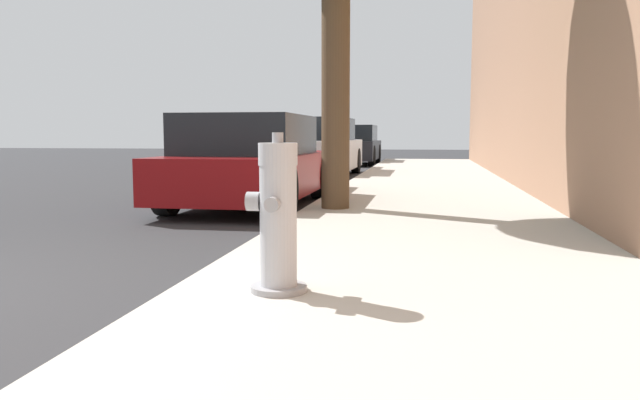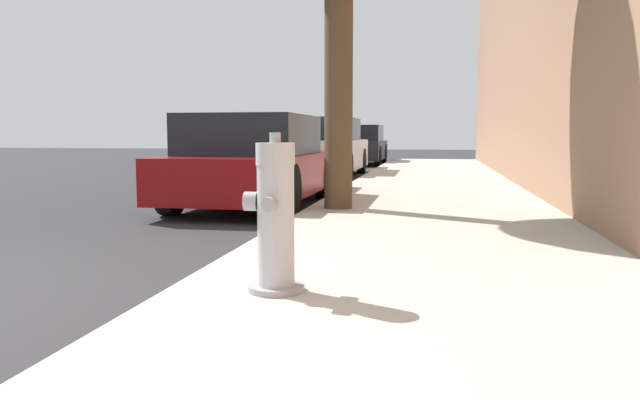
% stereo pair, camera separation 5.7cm
% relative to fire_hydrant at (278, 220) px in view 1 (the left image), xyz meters
% --- Properties ---
extents(sidewalk_slab, '(2.98, 40.00, 0.14)m').
position_rel_fire_hydrant_xyz_m(sidewalk_slab, '(0.85, -0.38, -0.48)').
color(sidewalk_slab, '#B7B2A8').
rests_on(sidewalk_slab, ground_plane).
extents(fire_hydrant, '(0.34, 0.33, 0.90)m').
position_rel_fire_hydrant_xyz_m(fire_hydrant, '(0.00, 0.00, 0.00)').
color(fire_hydrant, '#97979C').
rests_on(fire_hydrant, sidewalk_slab).
extents(parked_car_near, '(1.75, 3.97, 1.31)m').
position_rel_fire_hydrant_xyz_m(parked_car_near, '(-1.66, 5.26, 0.08)').
color(parked_car_near, maroon).
rests_on(parked_car_near, ground_plane).
extents(parked_car_mid, '(1.79, 4.48, 1.43)m').
position_rel_fire_hydrant_xyz_m(parked_car_mid, '(-1.82, 11.76, 0.14)').
color(parked_car_mid, silver).
rests_on(parked_car_mid, ground_plane).
extents(parked_car_far, '(1.78, 3.81, 1.35)m').
position_rel_fire_hydrant_xyz_m(parked_car_far, '(-1.70, 17.98, 0.10)').
color(parked_car_far, black).
rests_on(parked_car_far, ground_plane).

